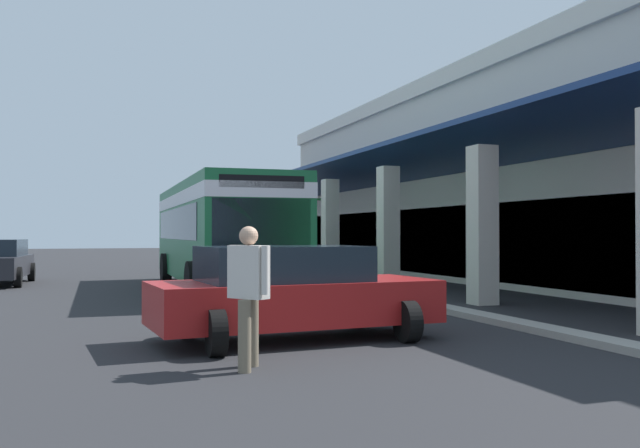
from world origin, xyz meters
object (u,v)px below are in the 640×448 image
Objects in this scene: transit_bus at (219,227)px; parked_sedan_red at (292,292)px; pedestrian at (249,288)px; potted_palm at (312,253)px.

transit_bus is 2.48× the size of parked_sedan_red.
parked_sedan_red is at bearing -4.13° from transit_bus.
parked_sedan_red is 2.31m from pedestrian.
transit_bus is 3.46× the size of potted_palm.
pedestrian is (1.99, -1.14, 0.25)m from parked_sedan_red.
pedestrian is at bearing -8.81° from transit_bus.
transit_bus reaches higher than pedestrian.
pedestrian is (12.05, -1.87, -0.86)m from transit_bus.
transit_bus is 10.15m from parked_sedan_red.
parked_sedan_red is 16.48m from potted_palm.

